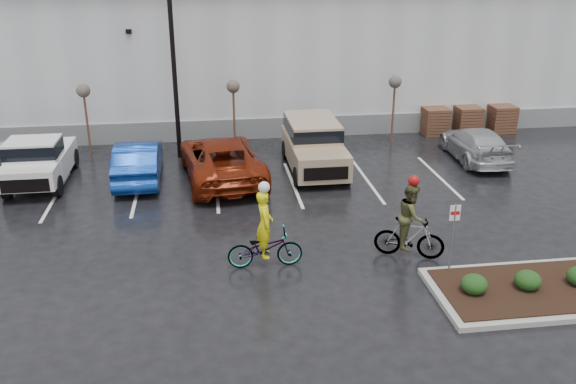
{
  "coord_description": "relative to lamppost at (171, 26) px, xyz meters",
  "views": [
    {
      "loc": [
        -2.75,
        -14.16,
        8.57
      ],
      "look_at": [
        -0.26,
        3.96,
        1.3
      ],
      "focal_mm": 38.0,
      "sensor_mm": 36.0,
      "label": 1
    }
  ],
  "objects": [
    {
      "name": "sapling_west",
      "position": [
        -4.0,
        1.0,
        -2.96
      ],
      "size": [
        0.6,
        0.6,
        3.2
      ],
      "color": "#4A2C1D",
      "rests_on": "ground"
    },
    {
      "name": "warehouse",
      "position": [
        4.0,
        9.99,
        -2.04
      ],
      "size": [
        60.5,
        15.5,
        7.2
      ],
      "color": "silver",
      "rests_on": "ground"
    },
    {
      "name": "pallet_stack_c",
      "position": [
        16.0,
        2.0,
        -5.01
      ],
      "size": [
        1.2,
        1.2,
        1.35
      ],
      "primitive_type": "cube",
      "color": "#4A2C1D",
      "rests_on": "ground"
    },
    {
      "name": "sapling_mid",
      "position": [
        2.5,
        1.0,
        -2.96
      ],
      "size": [
        0.6,
        0.6,
        3.2
      ],
      "color": "#4A2C1D",
      "rests_on": "ground"
    },
    {
      "name": "pallet_stack_b",
      "position": [
        14.2,
        2.0,
        -5.01
      ],
      "size": [
        1.2,
        1.2,
        1.35
      ],
      "primitive_type": "cube",
      "color": "#4A2C1D",
      "rests_on": "ground"
    },
    {
      "name": "fire_lane_sign",
      "position": [
        7.8,
        -11.8,
        -4.28
      ],
      "size": [
        0.3,
        0.05,
        2.2
      ],
      "color": "gray",
      "rests_on": "ground"
    },
    {
      "name": "cyclist_hivis",
      "position": [
        2.73,
        -10.5,
        -4.88
      ],
      "size": [
        2.17,
        0.77,
        2.63
      ],
      "rotation": [
        0.0,
        0.0,
        1.58
      ],
      "color": "#3F3F44",
      "rests_on": "ground"
    },
    {
      "name": "car_far_silver",
      "position": [
        12.83,
        -2.06,
        -4.98
      ],
      "size": [
        2.18,
        4.94,
        1.41
      ],
      "primitive_type": "imported",
      "rotation": [
        0.0,
        0.0,
        3.1
      ],
      "color": "#B9BCC2",
      "rests_on": "ground"
    },
    {
      "name": "suv_tan",
      "position": [
        5.6,
        -2.49,
        -4.66
      ],
      "size": [
        2.2,
        5.1,
        2.06
      ],
      "primitive_type": null,
      "color": "tan",
      "rests_on": "ground"
    },
    {
      "name": "pickup_white",
      "position": [
        -5.3,
        -2.23,
        -4.71
      ],
      "size": [
        2.1,
        5.2,
        1.96
      ],
      "primitive_type": null,
      "color": "silver",
      "rests_on": "ground"
    },
    {
      "name": "lamppost",
      "position": [
        0.0,
        0.0,
        0.0
      ],
      "size": [
        0.5,
        1.0,
        9.22
      ],
      "color": "black",
      "rests_on": "ground"
    },
    {
      "name": "cyclist_olive",
      "position": [
        7.04,
        -10.5,
        -4.75
      ],
      "size": [
        2.07,
        1.3,
        2.6
      ],
      "rotation": [
        0.0,
        0.0,
        1.19
      ],
      "color": "#3F3F44",
      "rests_on": "ground"
    },
    {
      "name": "car_blue",
      "position": [
        -1.52,
        -2.61,
        -4.89
      ],
      "size": [
        1.8,
        4.89,
        1.6
      ],
      "primitive_type": "imported",
      "rotation": [
        0.0,
        0.0,
        3.16
      ],
      "color": "navy",
      "rests_on": "ground"
    },
    {
      "name": "wooded_ridge",
      "position": [
        4.0,
        33.0,
        -2.69
      ],
      "size": [
        80.0,
        25.0,
        6.0
      ],
      "primitive_type": "cube",
      "color": "#1F3C19",
      "rests_on": "ground"
    },
    {
      "name": "pallet_stack_a",
      "position": [
        12.5,
        2.0,
        -5.01
      ],
      "size": [
        1.2,
        1.2,
        1.35
      ],
      "primitive_type": "cube",
      "color": "#4A2C1D",
      "rests_on": "ground"
    },
    {
      "name": "ground",
      "position": [
        4.0,
        -12.0,
        -5.69
      ],
      "size": [
        120.0,
        120.0,
        0.0
      ],
      "primitive_type": "plane",
      "color": "black",
      "rests_on": "ground"
    },
    {
      "name": "sapling_east",
      "position": [
        10.0,
        1.0,
        -2.96
      ],
      "size": [
        0.6,
        0.6,
        3.2
      ],
      "color": "#4A2C1D",
      "rests_on": "ground"
    },
    {
      "name": "shrub_a",
      "position": [
        8.0,
        -13.0,
        -5.27
      ],
      "size": [
        0.7,
        0.7,
        0.52
      ],
      "primitive_type": "ellipsoid",
      "color": "#183312",
      "rests_on": "curb_island"
    },
    {
      "name": "car_red",
      "position": [
        1.75,
        -3.05,
        -4.82
      ],
      "size": [
        3.59,
        6.5,
        1.72
      ],
      "primitive_type": "imported",
      "rotation": [
        0.0,
        0.0,
        3.26
      ],
      "color": "maroon",
      "rests_on": "ground"
    },
    {
      "name": "shrub_b",
      "position": [
        9.5,
        -13.0,
        -5.27
      ],
      "size": [
        0.7,
        0.7,
        0.52
      ],
      "primitive_type": "ellipsoid",
      "color": "#183312",
      "rests_on": "curb_island"
    }
  ]
}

